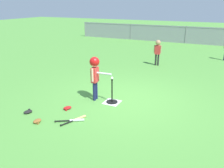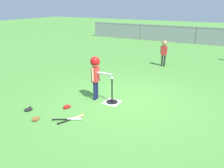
{
  "view_description": "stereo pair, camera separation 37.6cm",
  "coord_description": "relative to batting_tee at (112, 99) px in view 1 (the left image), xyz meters",
  "views": [
    {
      "loc": [
        2.21,
        -5.63,
        2.67
      ],
      "look_at": [
        -0.32,
        -0.31,
        0.55
      ],
      "focal_mm": 36.52,
      "sensor_mm": 36.0,
      "label": 1
    },
    {
      "loc": [
        2.54,
        -5.46,
        2.67
      ],
      "look_at": [
        -0.32,
        -0.31,
        0.55
      ],
      "focal_mm": 36.52,
      "sensor_mm": 36.0,
      "label": 2
    }
  ],
  "objects": [
    {
      "name": "spare_bat_silver",
      "position": [
        -0.35,
        -1.38,
        -0.08
      ],
      "size": [
        0.62,
        0.41,
        0.06
      ],
      "color": "silver",
      "rests_on": "ground_plane"
    },
    {
      "name": "home_plate",
      "position": [
        -0.0,
        0.0,
        -0.1
      ],
      "size": [
        0.44,
        0.44,
        0.01
      ],
      "primitive_type": "cube",
      "color": "white",
      "rests_on": "ground_plane"
    },
    {
      "name": "glove_tossed_aside",
      "position": [
        -0.88,
        -0.9,
        -0.07
      ],
      "size": [
        0.25,
        0.27,
        0.07
      ],
      "color": "#B21919",
      "rests_on": "ground_plane"
    },
    {
      "name": "spare_bat_wood",
      "position": [
        -0.31,
        -1.3,
        -0.08
      ],
      "size": [
        0.32,
        0.66,
        0.06
      ],
      "color": "#DBB266",
      "rests_on": "ground_plane"
    },
    {
      "name": "batter_child",
      "position": [
        -0.51,
        -0.03,
        0.79
      ],
      "size": [
        0.65,
        0.36,
        1.27
      ],
      "color": "#191E4C",
      "rests_on": "ground_plane"
    },
    {
      "name": "outfield_fence",
      "position": [
        0.32,
        11.0,
        0.51
      ],
      "size": [
        16.06,
        0.06,
        1.15
      ],
      "color": "slate",
      "rests_on": "ground_plane"
    },
    {
      "name": "glove_near_bats",
      "position": [
        -1.1,
        -1.79,
        -0.07
      ],
      "size": [
        0.18,
        0.23,
        0.07
      ],
      "color": "brown",
      "rests_on": "ground_plane"
    },
    {
      "name": "glove_by_plate",
      "position": [
        -1.66,
        -1.52,
        -0.07
      ],
      "size": [
        0.23,
        0.27,
        0.07
      ],
      "color": "black",
      "rests_on": "ground_plane"
    },
    {
      "name": "fielder_deep_left",
      "position": [
        0.09,
        4.48,
        0.62
      ],
      "size": [
        0.34,
        0.22,
        1.13
      ],
      "color": "#262626",
      "rests_on": "ground_plane"
    },
    {
      "name": "ground_plane",
      "position": [
        0.32,
        0.31,
        -0.11
      ],
      "size": [
        60.0,
        60.0,
        0.0
      ],
      "primitive_type": "plane",
      "color": "#51933D"
    },
    {
      "name": "baseball_on_tee",
      "position": [
        -0.0,
        0.0,
        0.61
      ],
      "size": [
        0.07,
        0.07,
        0.07
      ],
      "primitive_type": "sphere",
      "color": "white",
      "rests_on": "batting_tee"
    },
    {
      "name": "batting_tee",
      "position": [
        0.0,
        0.0,
        0.0
      ],
      "size": [
        0.32,
        0.32,
        0.68
      ],
      "color": "black",
      "rests_on": "ground_plane"
    }
  ]
}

